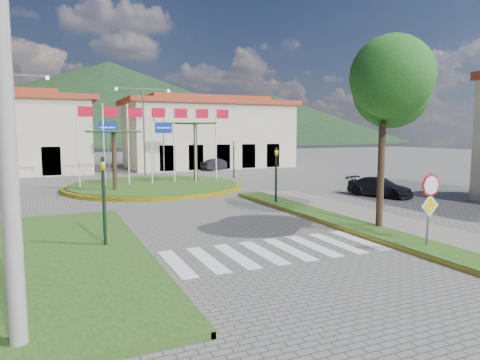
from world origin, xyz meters
name	(u,v)px	position (x,y,z in m)	size (l,w,h in m)	color
ground	(348,291)	(0.00, 0.00, 0.00)	(160.00, 160.00, 0.00)	#615F5C
sidewalk_right	(449,244)	(6.00, 2.00, 0.07)	(4.00, 28.00, 0.15)	gray
verge_right	(424,247)	(4.80, 2.00, 0.09)	(1.60, 28.00, 0.18)	#204313
median_left	(66,256)	(-6.50, 6.00, 0.09)	(5.00, 14.00, 0.18)	#204313
crosswalk	(273,251)	(0.00, 4.00, 0.01)	(8.00, 3.00, 0.01)	silver
roundabout_island	(154,185)	(0.00, 22.00, 0.18)	(12.70, 12.70, 6.00)	yellow
stop_sign	(430,199)	(4.90, 1.96, 1.79)	(0.80, 0.11, 2.65)	slate
deciduous_tree	(383,103)	(5.50, 5.00, 5.18)	(3.60, 3.60, 6.80)	black
utility_pole	(5,106)	(-7.50, 0.00, 4.50)	(0.32, 0.32, 9.00)	gray
traffic_light_left	(104,194)	(-5.20, 6.50, 1.94)	(0.15, 0.18, 3.20)	black
traffic_light_right	(276,170)	(4.50, 12.00, 1.94)	(0.15, 0.18, 3.20)	black
traffic_light_far	(234,156)	(8.00, 26.00, 1.94)	(0.18, 0.15, 3.20)	black
direction_sign_west	(108,137)	(-2.00, 30.97, 3.53)	(1.60, 0.14, 5.20)	slate
direction_sign_east	(164,137)	(3.00, 30.97, 3.53)	(1.60, 0.14, 5.20)	slate
street_lamp_centre	(144,127)	(1.00, 30.00, 4.50)	(4.80, 0.16, 8.00)	slate
street_lamp_west	(12,125)	(-9.00, 24.00, 4.50)	(4.80, 0.16, 8.00)	slate
building_right	(208,133)	(10.00, 38.00, 3.90)	(19.08, 9.54, 8.05)	beige
hill_far_mid	(110,102)	(15.00, 160.00, 15.00)	(180.00, 180.00, 30.00)	black
hill_far_east	(271,118)	(70.00, 135.00, 9.00)	(120.00, 120.00, 18.00)	black
hill_near_back	(35,118)	(-10.00, 130.00, 8.00)	(110.00, 110.00, 16.00)	black
white_van	(25,169)	(-8.96, 36.58, 0.53)	(1.77, 3.83, 1.07)	silver
car_dark_a	(74,167)	(-4.71, 34.87, 0.67)	(1.57, 3.91, 1.33)	black
car_dark_b	(216,164)	(9.31, 33.75, 0.62)	(1.31, 3.75, 1.24)	black
car_side_right	(380,187)	(12.00, 12.16, 0.59)	(1.66, 4.09, 1.19)	black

